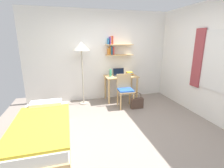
% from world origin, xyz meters
% --- Properties ---
extents(ground_plane, '(5.28, 5.28, 0.00)m').
position_xyz_m(ground_plane, '(0.00, 0.00, 0.00)').
color(ground_plane, gray).
extents(wall_back, '(4.40, 0.27, 2.60)m').
position_xyz_m(wall_back, '(0.01, 2.02, 1.31)').
color(wall_back, white).
rests_on(wall_back, ground_plane).
extents(wall_right, '(0.10, 4.40, 2.60)m').
position_xyz_m(wall_right, '(2.02, 0.00, 1.30)').
color(wall_right, white).
rests_on(wall_right, ground_plane).
extents(bed, '(0.90, 1.85, 0.54)m').
position_xyz_m(bed, '(-1.49, -0.08, 0.24)').
color(bed, tan).
rests_on(bed, ground_plane).
extents(desk, '(0.94, 0.56, 0.75)m').
position_xyz_m(desk, '(0.49, 1.70, 0.60)').
color(desk, tan).
rests_on(desk, ground_plane).
extents(desk_chair, '(0.44, 0.43, 0.88)m').
position_xyz_m(desk_chair, '(0.44, 1.20, 0.50)').
color(desk_chair, tan).
rests_on(desk_chair, ground_plane).
extents(standing_lamp, '(0.42, 0.42, 1.72)m').
position_xyz_m(standing_lamp, '(-0.63, 1.69, 1.53)').
color(standing_lamp, '#B2A893').
rests_on(standing_lamp, ground_plane).
extents(laptop, '(0.35, 0.22, 0.21)m').
position_xyz_m(laptop, '(0.45, 1.77, 0.80)').
color(laptop, '#2D2D33').
rests_on(laptop, desk).
extents(water_bottle, '(0.07, 0.07, 0.21)m').
position_xyz_m(water_bottle, '(0.17, 1.68, 0.85)').
color(water_bottle, '#42A87F').
rests_on(water_bottle, desk).
extents(book_stack, '(0.19, 0.24, 0.10)m').
position_xyz_m(book_stack, '(0.78, 1.74, 0.80)').
color(book_stack, '#333338').
rests_on(book_stack, desk).
extents(handbag, '(0.33, 0.11, 0.44)m').
position_xyz_m(handbag, '(0.71, 0.97, 0.15)').
color(handbag, '#4C382D').
rests_on(handbag, ground_plane).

